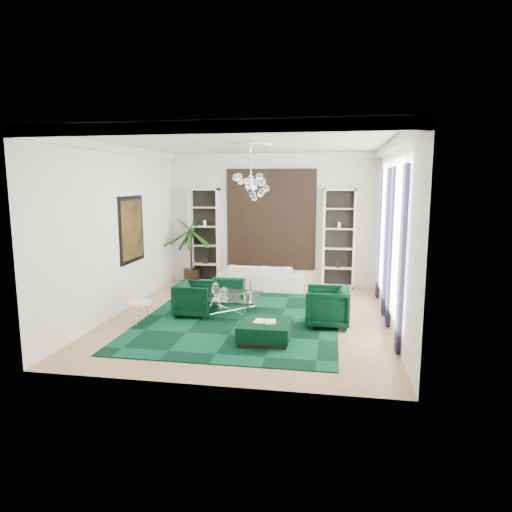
% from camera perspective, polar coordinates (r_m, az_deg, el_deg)
% --- Properties ---
extents(floor, '(6.00, 7.00, 0.02)m').
position_cam_1_polar(floor, '(10.24, -0.83, -7.70)').
color(floor, tan).
rests_on(floor, ground).
extents(ceiling, '(6.00, 7.00, 0.02)m').
position_cam_1_polar(ceiling, '(9.83, -0.88, 14.12)').
color(ceiling, white).
rests_on(ceiling, ground).
extents(wall_back, '(6.00, 0.02, 3.80)m').
position_cam_1_polar(wall_back, '(13.30, 1.92, 4.59)').
color(wall_back, white).
rests_on(wall_back, ground).
extents(wall_front, '(6.00, 0.02, 3.80)m').
position_cam_1_polar(wall_front, '(6.46, -6.55, -0.33)').
color(wall_front, white).
rests_on(wall_front, ground).
extents(wall_left, '(0.02, 7.00, 3.80)m').
position_cam_1_polar(wall_left, '(10.81, -16.76, 3.15)').
color(wall_left, white).
rests_on(wall_left, ground).
extents(wall_right, '(0.02, 7.00, 3.80)m').
position_cam_1_polar(wall_right, '(9.76, 16.80, 2.54)').
color(wall_right, white).
rests_on(wall_right, ground).
extents(crown_molding, '(6.00, 7.00, 0.18)m').
position_cam_1_polar(crown_molding, '(9.82, -0.88, 13.48)').
color(crown_molding, white).
rests_on(crown_molding, ceiling).
extents(ceiling_medallion, '(0.90, 0.90, 0.05)m').
position_cam_1_polar(ceiling_medallion, '(10.12, -0.56, 13.75)').
color(ceiling_medallion, white).
rests_on(ceiling_medallion, ceiling).
extents(tapestry, '(2.50, 0.06, 2.80)m').
position_cam_1_polar(tapestry, '(13.25, 1.89, 4.57)').
color(tapestry, black).
rests_on(tapestry, wall_back).
extents(shelving_left, '(0.90, 0.38, 2.80)m').
position_cam_1_polar(shelving_left, '(13.56, -6.41, 2.50)').
color(shelving_left, white).
rests_on(shelving_left, floor).
extents(shelving_right, '(0.90, 0.38, 2.80)m').
position_cam_1_polar(shelving_right, '(13.03, 10.31, 2.14)').
color(shelving_right, white).
rests_on(shelving_right, floor).
extents(painting, '(0.04, 1.30, 1.60)m').
position_cam_1_polar(painting, '(11.34, -15.23, 3.22)').
color(painting, black).
rests_on(painting, wall_left).
extents(window_near, '(0.03, 1.10, 2.90)m').
position_cam_1_polar(window_near, '(8.88, 17.38, 1.89)').
color(window_near, white).
rests_on(window_near, wall_right).
extents(curtain_near_a, '(0.07, 0.30, 3.25)m').
position_cam_1_polar(curtain_near_a, '(8.14, 17.76, -0.54)').
color(curtain_near_a, black).
rests_on(curtain_near_a, floor).
extents(curtain_near_b, '(0.07, 0.30, 3.25)m').
position_cam_1_polar(curtain_near_b, '(9.67, 16.50, 1.00)').
color(curtain_near_b, black).
rests_on(curtain_near_b, floor).
extents(window_far, '(0.03, 1.10, 2.90)m').
position_cam_1_polar(window_far, '(11.24, 15.78, 3.41)').
color(window_far, white).
rests_on(window_far, wall_right).
extents(curtain_far_a, '(0.07, 0.30, 3.25)m').
position_cam_1_polar(curtain_far_a, '(10.50, 15.97, 1.64)').
color(curtain_far_a, black).
rests_on(curtain_far_a, floor).
extents(curtain_far_b, '(0.07, 0.30, 3.25)m').
position_cam_1_polar(curtain_far_b, '(12.04, 15.18, 2.60)').
color(curtain_far_b, black).
rests_on(curtain_far_b, floor).
extents(rug, '(4.20, 5.00, 0.02)m').
position_cam_1_polar(rug, '(10.02, -2.01, -7.96)').
color(rug, black).
rests_on(rug, floor).
extents(sofa, '(2.38, 0.93, 0.69)m').
position_cam_1_polar(sofa, '(12.81, 0.67, -2.60)').
color(sofa, white).
rests_on(sofa, floor).
extents(armchair_left, '(0.84, 0.81, 0.76)m').
position_cam_1_polar(armchair_left, '(10.35, -7.61, -5.35)').
color(armchair_left, black).
rests_on(armchair_left, floor).
extents(armchair_right, '(0.90, 0.87, 0.82)m').
position_cam_1_polar(armchair_right, '(9.63, 8.90, -6.31)').
color(armchair_right, black).
rests_on(armchair_right, floor).
extents(coffee_table, '(1.27, 1.27, 0.44)m').
position_cam_1_polar(coffee_table, '(10.41, -3.06, -6.12)').
color(coffee_table, white).
rests_on(coffee_table, floor).
extents(ottoman_side, '(0.88, 0.88, 0.39)m').
position_cam_1_polar(ottoman_side, '(12.69, -3.14, -3.44)').
color(ottoman_side, black).
rests_on(ottoman_side, floor).
extents(ottoman_front, '(0.95, 0.95, 0.38)m').
position_cam_1_polar(ottoman_front, '(8.69, 1.14, -9.42)').
color(ottoman_front, black).
rests_on(ottoman_front, floor).
extents(book, '(0.42, 0.28, 0.03)m').
position_cam_1_polar(book, '(8.63, 1.15, -8.13)').
color(book, white).
rests_on(book, ottoman_front).
extents(side_table, '(0.49, 0.49, 0.47)m').
position_cam_1_polar(side_table, '(9.96, -14.20, -6.99)').
color(side_table, white).
rests_on(side_table, floor).
extents(palm, '(1.61, 1.61, 2.58)m').
position_cam_1_polar(palm, '(13.53, -8.16, 1.98)').
color(palm, '#1B4813').
rests_on(palm, floor).
extents(chandelier, '(0.89, 0.89, 0.80)m').
position_cam_1_polar(chandelier, '(9.96, -0.65, 8.53)').
color(chandelier, white).
rests_on(chandelier, ceiling).
extents(table_plant, '(0.14, 0.11, 0.26)m').
position_cam_1_polar(table_plant, '(10.01, -1.63, -4.68)').
color(table_plant, '#1B4813').
rests_on(table_plant, coffee_table).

